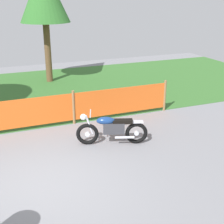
# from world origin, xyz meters

# --- Properties ---
(ground) EXTENTS (24.00, 24.00, 0.02)m
(ground) POSITION_xyz_m (0.00, 0.00, -0.01)
(ground) COLOR gray
(grass_verge) EXTENTS (24.00, 7.47, 0.01)m
(grass_verge) POSITION_xyz_m (0.00, 6.73, 0.01)
(grass_verge) COLOR #386B2D
(grass_verge) RESTS_ON ground
(barrier_fence) EXTENTS (9.54, 0.08, 1.05)m
(barrier_fence) POSITION_xyz_m (0.00, 2.99, 0.54)
(barrier_fence) COLOR olive
(barrier_fence) RESTS_ON ground
(motorcycle_lead) EXTENTS (1.81, 0.81, 0.89)m
(motorcycle_lead) POSITION_xyz_m (2.12, 1.27, 0.43)
(motorcycle_lead) COLOR black
(motorcycle_lead) RESTS_ON ground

